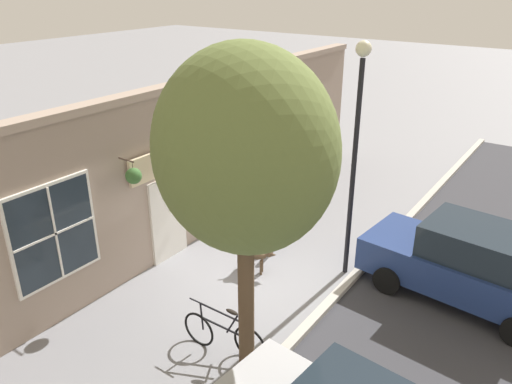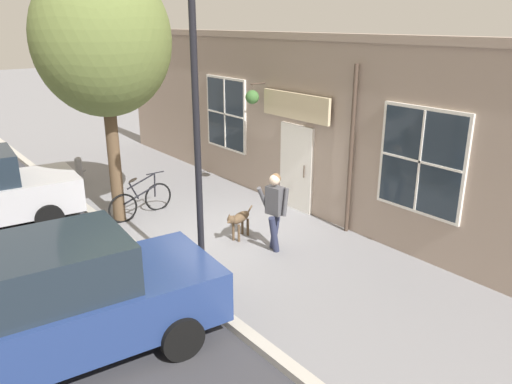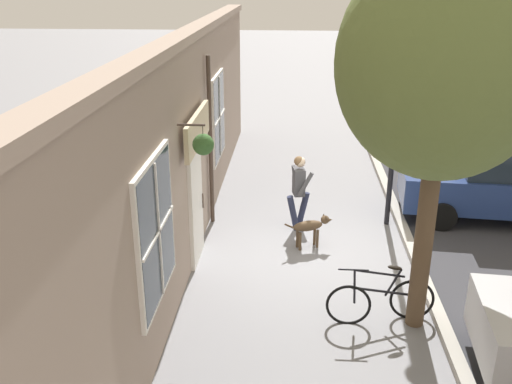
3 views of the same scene
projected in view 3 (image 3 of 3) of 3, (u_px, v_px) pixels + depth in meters
The scene contains 8 objects.
ground_plane at pixel (310, 255), 11.11m from camera, with size 90.00×90.00×0.00m, color gray.
storefront_facade at pixel (187, 149), 10.50m from camera, with size 0.95×18.00×4.17m.
pedestrian_walking at pixel (299, 186), 11.93m from camera, with size 0.56×0.55×1.63m.
dog_on_leash at pixel (310, 226), 11.28m from camera, with size 0.97×0.47×0.66m.
street_tree_by_curb at pixel (443, 69), 7.57m from camera, with size 2.91×2.62×5.65m.
leaning_bicycle at pixel (380, 300), 8.90m from camera, with size 1.72×0.27×1.01m.
parked_car_mid_block at pixel (505, 181), 12.47m from camera, with size 4.44×2.23×1.75m.
street_lamp at pixel (401, 67), 11.26m from camera, with size 0.32×0.32×5.28m.
Camera 3 is at (-0.37, -9.96, 5.17)m, focal length 40.00 mm.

